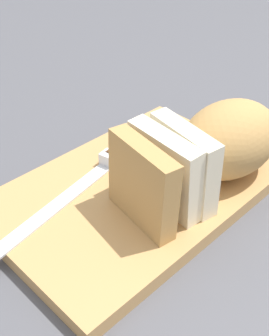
{
  "coord_description": "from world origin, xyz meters",
  "views": [
    {
      "loc": [
        0.33,
        0.33,
        0.39
      ],
      "look_at": [
        0.0,
        0.0,
        0.05
      ],
      "focal_mm": 46.65,
      "sensor_mm": 36.0,
      "label": 1
    }
  ],
  "objects": [
    {
      "name": "crumb_near_knife",
      "position": [
        -0.06,
        0.0,
        0.02
      ],
      "size": [
        0.01,
        0.01,
        0.01
      ],
      "primitive_type": "sphere",
      "color": "#A8753D",
      "rests_on": "cutting_board"
    },
    {
      "name": "cutting_board",
      "position": [
        0.0,
        0.0,
        0.01
      ],
      "size": [
        0.38,
        0.26,
        0.02
      ],
      "primitive_type": "cube",
      "rotation": [
        0.0,
        0.0,
        -0.01
      ],
      "color": "tan",
      "rests_on": "ground_plane"
    },
    {
      "name": "bread_knife",
      "position": [
        -0.0,
        -0.06,
        0.03
      ],
      "size": [
        0.28,
        0.07,
        0.02
      ],
      "rotation": [
        0.0,
        0.0,
        0.17
      ],
      "color": "silver",
      "rests_on": "cutting_board"
    },
    {
      "name": "bread_loaf",
      "position": [
        -0.08,
        0.06,
        0.07
      ],
      "size": [
        0.26,
        0.14,
        0.11
      ],
      "rotation": [
        0.0,
        0.0,
        -0.14
      ],
      "color": "tan",
      "rests_on": "cutting_board"
    },
    {
      "name": "crumb_near_loaf",
      "position": [
        0.03,
        0.02,
        0.02
      ],
      "size": [
        0.01,
        0.01,
        0.01
      ],
      "primitive_type": "sphere",
      "color": "#A8753D",
      "rests_on": "cutting_board"
    },
    {
      "name": "ground_plane",
      "position": [
        0.0,
        0.0,
        0.0
      ],
      "size": [
        3.0,
        3.0,
        0.0
      ],
      "primitive_type": "plane",
      "color": "#4C4C51"
    }
  ]
}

